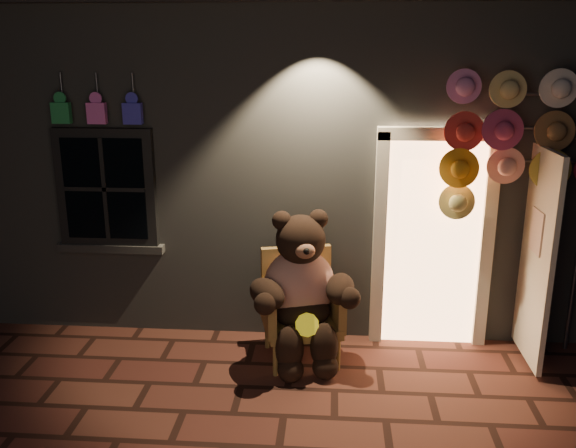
# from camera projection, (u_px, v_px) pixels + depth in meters

# --- Properties ---
(ground) EXTENTS (60.00, 60.00, 0.00)m
(ground) POSITION_uv_depth(u_px,v_px,m) (284.00, 416.00, 5.00)
(ground) COLOR #532A1F
(ground) RESTS_ON ground
(shop_building) EXTENTS (7.30, 5.95, 3.51)m
(shop_building) POSITION_uv_depth(u_px,v_px,m) (308.00, 136.00, 8.32)
(shop_building) COLOR slate
(shop_building) RESTS_ON ground
(wicker_armchair) EXTENTS (0.84, 0.80, 1.05)m
(wicker_armchair) POSITION_uv_depth(u_px,v_px,m) (300.00, 305.00, 5.85)
(wicker_armchair) COLOR olive
(wicker_armchair) RESTS_ON ground
(teddy_bear) EXTENTS (1.05, 0.93, 1.49)m
(teddy_bear) POSITION_uv_depth(u_px,v_px,m) (301.00, 290.00, 5.67)
(teddy_bear) COLOR #B52F13
(teddy_bear) RESTS_ON ground
(hat_rack) EXTENTS (1.69, 0.22, 2.73)m
(hat_rack) POSITION_uv_depth(u_px,v_px,m) (525.00, 137.00, 5.47)
(hat_rack) COLOR #59595E
(hat_rack) RESTS_ON ground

